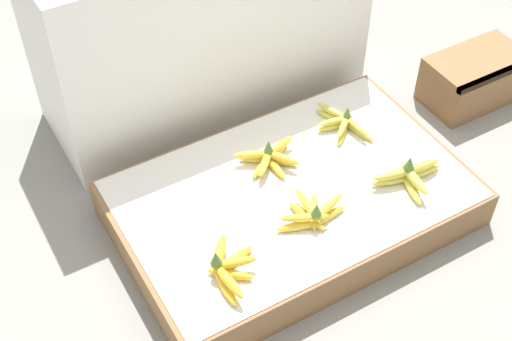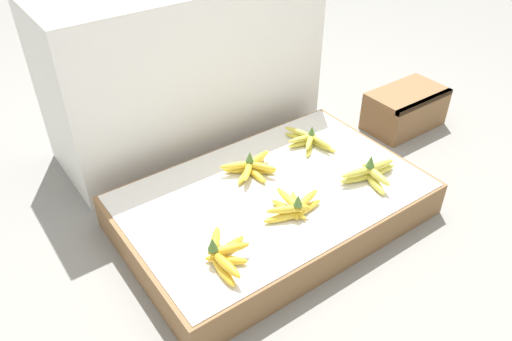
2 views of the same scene
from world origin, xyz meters
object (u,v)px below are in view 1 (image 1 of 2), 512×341
wooden_crate (475,78)px  banana_bunch_front_left (227,267)px  banana_bunch_middle_midleft (270,158)px  banana_bunch_front_midright (409,175)px  banana_bunch_front_midleft (313,214)px  banana_bunch_middle_midright (342,123)px

wooden_crate → banana_bunch_front_left: (-1.31, -0.37, 0.08)m
wooden_crate → banana_bunch_middle_midleft: (-0.97, -0.04, 0.07)m
banana_bunch_front_midright → banana_bunch_middle_midleft: 0.46m
wooden_crate → banana_bunch_front_left: bearing=-164.3°
banana_bunch_front_midleft → banana_bunch_front_midright: bearing=-3.7°
banana_bunch_front_midright → wooden_crate: bearing=29.1°
banana_bunch_front_midright → banana_bunch_middle_midright: 0.33m
banana_bunch_middle_midleft → banana_bunch_front_midright: bearing=-41.3°
banana_bunch_front_midright → banana_bunch_middle_midleft: (-0.35, 0.30, -0.01)m
banana_bunch_front_midright → banana_bunch_front_midleft: bearing=176.3°
banana_bunch_front_midleft → banana_bunch_middle_midleft: (0.01, 0.28, -0.00)m
banana_bunch_front_left → banana_bunch_middle_midleft: bearing=43.8°
banana_bunch_front_midleft → banana_bunch_middle_midleft: banana_bunch_front_midleft is taller
wooden_crate → banana_bunch_middle_midleft: banana_bunch_middle_midleft is taller
banana_bunch_front_midleft → banana_bunch_middle_midright: (0.32, 0.30, -0.00)m
wooden_crate → banana_bunch_middle_midright: banana_bunch_middle_midright is taller
wooden_crate → banana_bunch_front_midleft: 1.03m
wooden_crate → banana_bunch_front_midright: size_ratio=1.51×
banana_bunch_front_left → banana_bunch_front_midleft: bearing=7.8°
banana_bunch_front_left → banana_bunch_middle_midright: 0.74m
banana_bunch_front_midleft → banana_bunch_middle_midright: 0.44m
wooden_crate → banana_bunch_front_midleft: (-0.98, -0.32, 0.08)m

